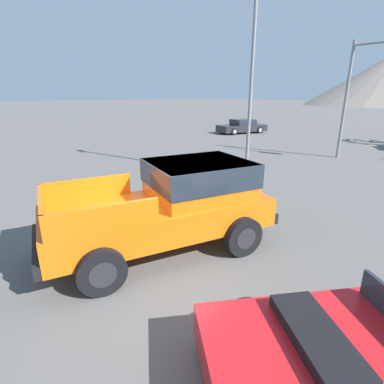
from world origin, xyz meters
name	(u,v)px	position (x,y,z in m)	size (l,w,h in m)	color
ground_plane	(154,257)	(0.00, 0.00, 0.00)	(320.00, 320.00, 0.00)	#5B5956
orange_pickup_truck	(175,201)	(-0.07, 0.70, 1.13)	(3.45, 5.55, 1.99)	orange
red_convertible_car	(364,351)	(4.20, 0.08, 0.43)	(3.77, 4.31, 1.07)	red
parked_car_dark	(242,126)	(-12.05, 19.15, 0.62)	(3.15, 4.78, 1.22)	#232328
traffic_light_main	(379,77)	(-0.13, 14.12, 4.22)	(3.86, 0.38, 6.05)	slate
street_lamp_post	(253,47)	(-2.70, 7.07, 5.15)	(0.90, 0.24, 8.70)	slate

